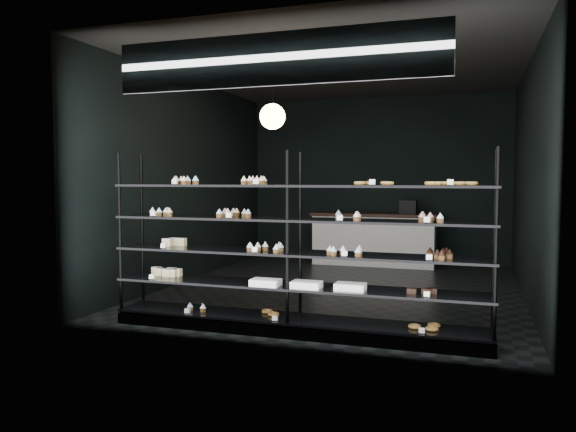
% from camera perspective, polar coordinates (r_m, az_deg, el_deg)
% --- Properties ---
extents(room, '(5.01, 6.01, 3.20)m').
position_cam_1_polar(room, '(8.19, 5.51, 3.62)').
color(room, black).
rests_on(room, ground).
extents(display_shelf, '(4.00, 0.50, 1.91)m').
position_cam_1_polar(display_shelf, '(5.90, 0.35, -5.89)').
color(display_shelf, black).
rests_on(display_shelf, room).
extents(signage, '(3.30, 0.05, 0.50)m').
position_cam_1_polar(signage, '(5.49, -1.54, 15.63)').
color(signage, '#0D0E42').
rests_on(signage, room).
extents(pendant_lamp, '(0.34, 0.34, 0.90)m').
position_cam_1_polar(pendant_lamp, '(7.58, -1.59, 10.07)').
color(pendant_lamp, black).
rests_on(pendant_lamp, room).
extents(service_counter, '(2.34, 0.65, 1.23)m').
position_cam_1_polar(service_counter, '(10.69, 8.78, -2.25)').
color(service_counter, white).
rests_on(service_counter, room).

